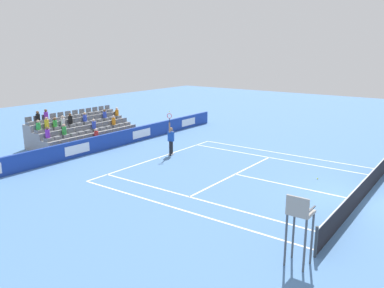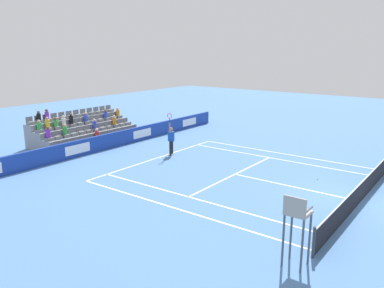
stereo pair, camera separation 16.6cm
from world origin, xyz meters
The scene contains 15 objects.
ground_plane centered at (0.00, 0.00, 0.00)m, with size 80.00×80.00×0.00m, color #4C7AB2.
line_baseline centered at (0.00, -11.89, 0.00)m, with size 10.97×0.10×0.01m, color white.
line_service centered at (0.00, -6.40, 0.00)m, with size 8.23×0.10×0.01m, color white.
line_centre_service centered at (0.00, -3.20, 0.00)m, with size 0.10×6.40×0.01m, color white.
line_singles_sideline_left centered at (4.12, -5.95, 0.00)m, with size 0.10×11.89×0.01m, color white.
line_singles_sideline_right centered at (-4.12, -5.95, 0.00)m, with size 0.10×11.89×0.01m, color white.
line_doubles_sideline_left centered at (5.49, -5.95, 0.00)m, with size 0.10×11.89×0.01m, color white.
line_doubles_sideline_right centered at (-5.49, -5.95, 0.00)m, with size 0.10×11.89×0.01m, color white.
line_centre_mark centered at (0.00, -11.79, 0.00)m, with size 0.10×0.20×0.01m, color white.
sponsor_barrier centered at (0.00, -16.07, 0.51)m, with size 22.89×0.22×1.03m.
tennis_net centered at (0.00, 0.00, 0.49)m, with size 11.97×0.10×1.07m.
tennis_player centered at (-0.97, -11.64, 0.99)m, with size 0.54×0.43×2.85m.
umpire_chair centered at (6.76, -0.29, 1.52)m, with size 0.70×0.70×2.34m.
stadium_stand centered at (0.02, -19.01, 0.69)m, with size 7.44×3.80×2.56m.
loose_tennis_ball centered at (-1.79, -2.57, 0.03)m, with size 0.07×0.07×0.07m, color #D1E533.
Camera 2 is at (17.33, 3.67, 6.53)m, focal length 36.51 mm.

